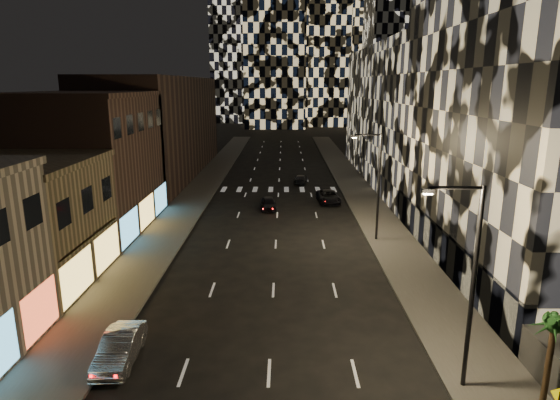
{
  "coord_description": "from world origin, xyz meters",
  "views": [
    {
      "loc": [
        0.67,
        -8.15,
        13.04
      ],
      "look_at": [
        0.43,
        20.21,
        6.0
      ],
      "focal_mm": 30.0,
      "sensor_mm": 36.0,
      "label": 1
    }
  ],
  "objects_px": {
    "car_dark_midlane": "(268,203)",
    "car_dark_oncoming": "(301,179)",
    "streetlight_far": "(376,179)",
    "car_silver_parked": "(120,348)",
    "car_dark_rightlane": "(328,197)",
    "palm_tree": "(554,331)",
    "streetlight_near": "(468,275)"
  },
  "relations": [
    {
      "from": "car_silver_parked",
      "to": "car_dark_oncoming",
      "type": "xyz_separation_m",
      "value": [
        10.16,
        41.78,
        -0.14
      ]
    },
    {
      "from": "car_dark_midlane",
      "to": "car_dark_rightlane",
      "type": "bearing_deg",
      "value": 17.83
    },
    {
      "from": "streetlight_far",
      "to": "palm_tree",
      "type": "distance_m",
      "value": 21.47
    },
    {
      "from": "car_dark_oncoming",
      "to": "palm_tree",
      "type": "xyz_separation_m",
      "value": [
        8.54,
        -44.82,
        2.86
      ]
    },
    {
      "from": "car_dark_midlane",
      "to": "car_dark_oncoming",
      "type": "relative_size",
      "value": 0.96
    },
    {
      "from": "car_dark_oncoming",
      "to": "car_silver_parked",
      "type": "bearing_deg",
      "value": 83.86
    },
    {
      "from": "car_dark_rightlane",
      "to": "car_dark_oncoming",
      "type": "bearing_deg",
      "value": 99.8
    },
    {
      "from": "streetlight_far",
      "to": "car_dark_rightlane",
      "type": "relative_size",
      "value": 1.82
    },
    {
      "from": "car_dark_midlane",
      "to": "car_dark_rightlane",
      "type": "height_order",
      "value": "car_dark_rightlane"
    },
    {
      "from": "streetlight_far",
      "to": "car_dark_oncoming",
      "type": "height_order",
      "value": "streetlight_far"
    },
    {
      "from": "car_dark_oncoming",
      "to": "car_dark_rightlane",
      "type": "relative_size",
      "value": 0.82
    },
    {
      "from": "car_dark_midlane",
      "to": "palm_tree",
      "type": "distance_m",
      "value": 33.81
    },
    {
      "from": "car_dark_midlane",
      "to": "palm_tree",
      "type": "xyz_separation_m",
      "value": [
        12.47,
        -31.3,
        2.78
      ]
    },
    {
      "from": "streetlight_far",
      "to": "car_silver_parked",
      "type": "relative_size",
      "value": 2.05
    },
    {
      "from": "streetlight_far",
      "to": "car_dark_oncoming",
      "type": "bearing_deg",
      "value": 102.85
    },
    {
      "from": "streetlight_far",
      "to": "car_silver_parked",
      "type": "bearing_deg",
      "value": -130.64
    },
    {
      "from": "car_dark_oncoming",
      "to": "palm_tree",
      "type": "height_order",
      "value": "palm_tree"
    },
    {
      "from": "streetlight_near",
      "to": "car_dark_oncoming",
      "type": "distance_m",
      "value": 44.25
    },
    {
      "from": "car_dark_midlane",
      "to": "car_dark_oncoming",
      "type": "xyz_separation_m",
      "value": [
        3.93,
        13.52,
        -0.08
      ]
    },
    {
      "from": "streetlight_near",
      "to": "streetlight_far",
      "type": "relative_size",
      "value": 1.0
    },
    {
      "from": "car_silver_parked",
      "to": "car_dark_midlane",
      "type": "bearing_deg",
      "value": 75.77
    },
    {
      "from": "streetlight_far",
      "to": "car_silver_parked",
      "type": "distance_m",
      "value": 24.33
    },
    {
      "from": "streetlight_near",
      "to": "car_dark_midlane",
      "type": "xyz_separation_m",
      "value": [
        -9.33,
        30.14,
        -4.69
      ]
    },
    {
      "from": "palm_tree",
      "to": "car_silver_parked",
      "type": "bearing_deg",
      "value": 170.79
    },
    {
      "from": "streetlight_near",
      "to": "streetlight_far",
      "type": "height_order",
      "value": "same"
    },
    {
      "from": "car_dark_midlane",
      "to": "car_dark_oncoming",
      "type": "height_order",
      "value": "car_dark_midlane"
    },
    {
      "from": "streetlight_far",
      "to": "car_dark_oncoming",
      "type": "xyz_separation_m",
      "value": [
        -5.4,
        23.66,
        -4.77
      ]
    },
    {
      "from": "car_dark_rightlane",
      "to": "palm_tree",
      "type": "xyz_separation_m",
      "value": [
        5.79,
        -34.31,
        2.76
      ]
    },
    {
      "from": "car_dark_midlane",
      "to": "streetlight_near",
      "type": "bearing_deg",
      "value": -79.25
    },
    {
      "from": "streetlight_near",
      "to": "car_dark_rightlane",
      "type": "relative_size",
      "value": 1.82
    },
    {
      "from": "streetlight_near",
      "to": "streetlight_far",
      "type": "distance_m",
      "value": 20.0
    },
    {
      "from": "palm_tree",
      "to": "car_dark_midlane",
      "type": "bearing_deg",
      "value": 111.73
    }
  ]
}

